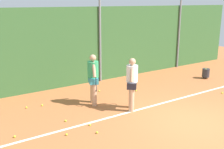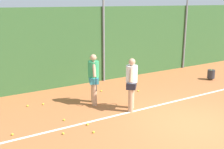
{
  "view_description": "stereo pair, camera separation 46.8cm",
  "coord_description": "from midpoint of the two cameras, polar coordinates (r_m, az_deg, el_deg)",
  "views": [
    {
      "loc": [
        -6.66,
        -5.34,
        3.78
      ],
      "look_at": [
        -1.4,
        2.6,
        1.23
      ],
      "focal_mm": 44.1,
      "sensor_mm": 36.0,
      "label": 1
    },
    {
      "loc": [
        -6.26,
        -5.59,
        3.78
      ],
      "look_at": [
        -1.4,
        2.6,
        1.23
      ],
      "focal_mm": 44.1,
      "sensor_mm": 36.0,
      "label": 2
    }
  ],
  "objects": [
    {
      "name": "tennis_ball_5",
      "position": [
        12.42,
        20.88,
        -3.58
      ],
      "size": [
        0.07,
        0.07,
        0.07
      ],
      "primitive_type": "sphere",
      "color": "#CCDB33",
      "rests_on": "ground_plane"
    },
    {
      "name": "tennis_ball_1",
      "position": [
        8.78,
        -6.16,
        -10.35
      ],
      "size": [
        0.07,
        0.07,
        0.07
      ],
      "primitive_type": "sphere",
      "color": "#CCDB33",
      "rests_on": "ground_plane"
    },
    {
      "name": "tennis_ball_7",
      "position": [
        9.17,
        -11.06,
        -9.42
      ],
      "size": [
        0.07,
        0.07,
        0.07
      ],
      "primitive_type": "sphere",
      "color": "#CCDB33",
      "rests_on": "ground_plane"
    },
    {
      "name": "fence_post_center",
      "position": [
        13.06,
        -3.51,
        6.92
      ],
      "size": [
        0.1,
        0.1,
        3.89
      ],
      "primitive_type": "cylinder",
      "color": "gray",
      "rests_on": "ground_plane"
    },
    {
      "name": "ground_plane",
      "position": [
        10.39,
        7.87,
        -6.48
      ],
      "size": [
        28.19,
        28.19,
        0.0
      ],
      "primitive_type": "plane",
      "color": "#B76638"
    },
    {
      "name": "fence_post_right",
      "position": [
        16.33,
        12.91,
        8.2
      ],
      "size": [
        0.1,
        0.1,
        3.89
      ],
      "primitive_type": "cylinder",
      "color": "gray",
      "rests_on": "ground_plane"
    },
    {
      "name": "tennis_ball_9",
      "position": [
        8.59,
        -21.06,
        -11.94
      ],
      "size": [
        0.07,
        0.07,
        0.07
      ],
      "primitive_type": "sphere",
      "color": "#CCDB33",
      "rests_on": "ground_plane"
    },
    {
      "name": "player_midcourt",
      "position": [
        10.2,
        -5.24,
        -0.48
      ],
      "size": [
        0.5,
        0.83,
        1.9
      ],
      "rotation": [
        0.0,
        0.0,
        4.35
      ],
      "color": "tan",
      "rests_on": "ground_plane"
    },
    {
      "name": "tennis_ball_0",
      "position": [
        11.92,
        3.91,
        -3.35
      ],
      "size": [
        0.07,
        0.07,
        0.07
      ],
      "primitive_type": "sphere",
      "color": "#CCDB33",
      "rests_on": "ground_plane"
    },
    {
      "name": "tennis_ball_2",
      "position": [
        11.86,
        -3.78,
        -3.44
      ],
      "size": [
        0.07,
        0.07,
        0.07
      ],
      "primitive_type": "sphere",
      "color": "#CCDB33",
      "rests_on": "ground_plane"
    },
    {
      "name": "tennis_ball_6",
      "position": [
        8.31,
        -11.04,
        -12.12
      ],
      "size": [
        0.07,
        0.07,
        0.07
      ],
      "primitive_type": "sphere",
      "color": "#CCDB33",
      "rests_on": "ground_plane"
    },
    {
      "name": "hedge_fence_backdrop",
      "position": [
        13.24,
        -3.88,
        6.23
      ],
      "size": [
        18.32,
        0.25,
        3.53
      ],
      "primitive_type": "cube",
      "color": "#386633",
      "rests_on": "ground_plane"
    },
    {
      "name": "court_baseline_paint",
      "position": [
        10.44,
        7.59,
        -6.33
      ],
      "size": [
        13.39,
        0.1,
        0.01
      ],
      "primitive_type": "cube",
      "color": "white",
      "rests_on": "ground_plane"
    },
    {
      "name": "player_foreground_near",
      "position": [
        9.65,
        2.76,
        -1.42
      ],
      "size": [
        0.6,
        0.71,
        1.88
      ],
      "rotation": [
        0.0,
        0.0,
        0.87
      ],
      "color": "tan",
      "rests_on": "ground_plane"
    },
    {
      "name": "ball_hopper",
      "position": [
        14.5,
        18.01,
        0.34
      ],
      "size": [
        0.36,
        0.36,
        0.51
      ],
      "color": "#2D2D33",
      "rests_on": "ground_plane"
    },
    {
      "name": "tennis_ball_4",
      "position": [
        10.65,
        -15.52,
        -6.16
      ],
      "size": [
        0.07,
        0.07,
        0.07
      ],
      "primitive_type": "sphere",
      "color": "#CCDB33",
      "rests_on": "ground_plane"
    },
    {
      "name": "tennis_ball_8",
      "position": [
        10.61,
        -18.54,
        -6.5
      ],
      "size": [
        0.07,
        0.07,
        0.07
      ],
      "primitive_type": "sphere",
      "color": "#CCDB33",
      "rests_on": "ground_plane"
    },
    {
      "name": "tennis_ball_3",
      "position": [
        8.3,
        -4.78,
        -11.9
      ],
      "size": [
        0.07,
        0.07,
        0.07
      ],
      "primitive_type": "sphere",
      "color": "#CCDB33",
      "rests_on": "ground_plane"
    }
  ]
}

